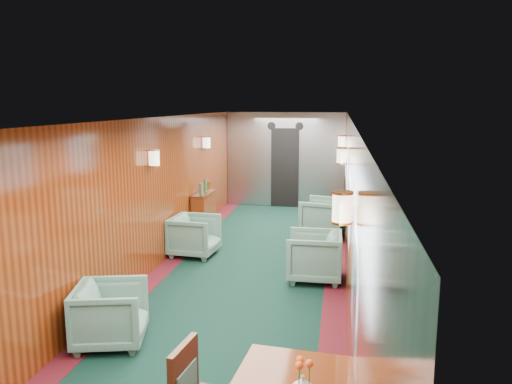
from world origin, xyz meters
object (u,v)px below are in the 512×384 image
(armchair_left_near, at_px, (111,314))
(armchair_right_far, at_px, (324,217))
(armchair_left_far, at_px, (195,236))
(credenza, at_px, (204,212))
(armchair_right_near, at_px, (314,256))

(armchair_left_near, distance_m, armchair_right_far, 5.37)
(armchair_left_far, relative_size, armchair_right_far, 0.92)
(credenza, height_order, armchair_right_far, credenza)
(armchair_left_far, xyz_separation_m, armchair_right_near, (2.11, -0.88, 0.01))
(armchair_right_far, bearing_deg, armchair_right_near, 11.37)
(credenza, xyz_separation_m, armchair_right_far, (2.43, 0.10, -0.04))
(credenza, height_order, armchair_left_far, credenza)
(armchair_left_near, bearing_deg, armchair_right_near, -55.00)
(armchair_right_near, relative_size, armchair_right_far, 0.95)
(credenza, relative_size, armchair_left_near, 1.48)
(armchair_left_far, xyz_separation_m, armchair_right_far, (2.16, 1.64, 0.03))
(armchair_left_near, bearing_deg, armchair_left_far, -13.62)
(armchair_left_near, distance_m, armchair_right_near, 3.18)
(armchair_left_far, bearing_deg, credenza, 14.40)
(credenza, distance_m, armchair_left_near, 4.83)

